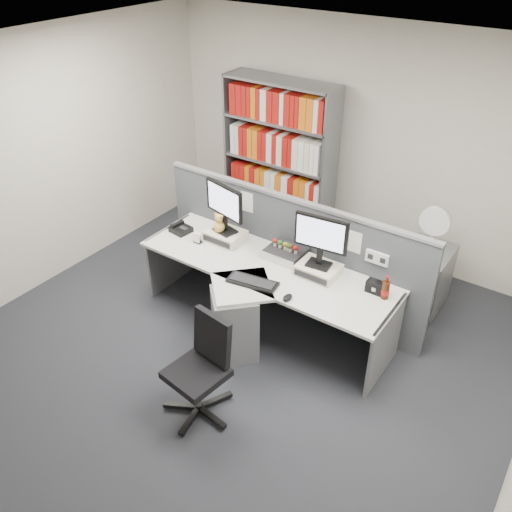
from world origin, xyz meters
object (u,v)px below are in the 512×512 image
Objects in this scene: monitor_left at (224,204)px; keyboard at (253,282)px; monitor_right at (321,237)px; desk at (253,299)px; cola_bottle at (385,290)px; mouse at (288,297)px; office_chair at (202,365)px; desk_fan at (435,224)px; desk_phone at (181,229)px; desk_calendar at (198,238)px; filing_cabinet at (423,279)px; shelving_unit at (279,164)px; speaker at (376,287)px; desktop_pc at (286,253)px.

monitor_left is 1.05× the size of keyboard.
desk is at bearing -141.64° from monitor_right.
monitor_right is (1.10, -0.00, -0.01)m from monitor_left.
cola_bottle reaches higher than keyboard.
monitor_right is at bearing 86.46° from mouse.
office_chair reaches higher than desk.
desk_fan is 0.56× the size of office_chair.
keyboard is (0.06, -0.09, 0.28)m from desk.
monitor_left is at bearing 155.17° from mouse.
desk is 4.96× the size of monitor_left.
desk_calendar is (0.29, -0.07, 0.01)m from desk_phone.
mouse is at bearing -116.28° from filing_cabinet.
office_chair is (0.19, -0.99, 0.03)m from desk.
mouse is 1.71m from desk_fan.
desk_phone is 1.63m from shelving_unit.
desk is 0.99m from monitor_left.
cola_bottle is at bearing 55.39° from office_chair.
keyboard is at bearing -155.90° from cola_bottle.
desk_fan is at bearing 80.89° from speaker.
speaker is at bearing -1.87° from desktop_pc.
monitor_right is 1.36m from desk_calendar.
monitor_right is 1.02× the size of desk_fan.
cola_bottle is 0.12× the size of shelving_unit.
desk is at bearing -99.66° from desktop_pc.
desk_calendar is at bearing -148.74° from filing_cabinet.
filing_cabinet is at bearing 49.39° from desk.
desk_phone is (-1.17, 0.33, 0.02)m from keyboard.
desk_fan is at bearing 29.23° from monitor_left.
desk_fan is (0.75, 1.51, 0.28)m from mouse.
cola_bottle reaches higher than desk_calendar.
monitor_left is 4.62× the size of mouse.
office_chair is at bearing -112.91° from desk_fan.
mouse reaches higher than desk.
filing_cabinet is (2.31, 1.16, -0.40)m from desk_phone.
desk_calendar is 0.64× the size of speaker.
cola_bottle is (0.69, 0.51, 0.07)m from mouse.
cola_bottle is 1.10m from filing_cabinet.
desk is 1.93m from desk_fan.
desk_calendar is at bearing -173.61° from cola_bottle.
speaker is (1.04, 0.43, 0.32)m from desk.
cola_bottle reaches higher than mouse.
desk is at bearing -12.20° from desk_calendar.
desk_phone reaches higher than filing_cabinet.
desk_calendar is at bearing 167.80° from desk.
speaker is at bearing -36.14° from shelving_unit.
monitor_left is 1.02× the size of monitor_right.
desk_phone is (-0.49, -0.14, -0.38)m from monitor_left.
speaker is 0.11m from cola_bottle.
desk_calendar is 0.21× the size of desk_fan.
mouse is 0.49× the size of cola_bottle.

